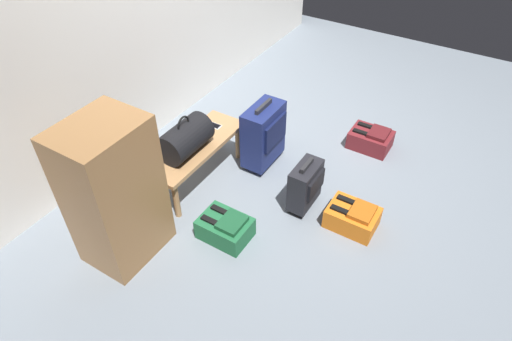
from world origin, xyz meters
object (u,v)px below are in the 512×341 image
Objects in this scene: bench at (196,150)px; duffel_bag_black at (185,138)px; cell_phone at (213,125)px; backpack_maroon at (371,139)px; backpack_orange at (353,217)px; side_cabinet at (115,194)px; suitcase_small_charcoal at (305,185)px; backpack_green at (225,228)px; suitcase_upright_navy at (264,134)px.

duffel_bag_black is at bearing 180.00° from bench.
duffel_bag_black is at bearing -175.84° from cell_phone.
backpack_maroon is (0.92, -1.15, -0.29)m from cell_phone.
cell_phone is 0.38× the size of backpack_orange.
backpack_maroon is at bearing -42.51° from bench.
side_cabinet is (-2.11, 1.10, 0.46)m from backpack_maroon.
suitcase_small_charcoal reaches higher than backpack_green.
backpack_green is at bearing 161.71° from backpack_maroon.
suitcase_small_charcoal is at bearing 170.26° from backpack_maroon.
backpack_orange is at bearing -167.09° from backpack_maroon.
suitcase_small_charcoal reaches higher than cell_phone.
suitcase_upright_navy is (0.49, -0.37, -0.00)m from bench.
suitcase_small_charcoal is at bearing -31.28° from backpack_green.
suitcase_upright_navy is at bearing -64.64° from cell_phone.
cell_phone is at bearing 82.93° from suitcase_small_charcoal.
side_cabinet is at bearing 152.36° from backpack_maroon.
bench is 2.27× the size of duffel_bag_black.
backpack_maroon is at bearing -18.29° from backpack_green.
backpack_maroon is at bearing -45.65° from suitcase_upright_navy.
backpack_orange is 1.77m from side_cabinet.
bench is 0.75m from backpack_green.
bench is at bearing 1.22° from side_cabinet.
duffel_bag_black is 1.79m from backpack_maroon.
backpack_green is 0.99m from backpack_orange.
bench is 0.91× the size of side_cabinet.
cell_phone is 0.38× the size of backpack_green.
backpack_orange is (-0.11, -1.39, -0.29)m from cell_phone.
backpack_orange is 0.35× the size of side_cabinet.
duffel_bag_black is at bearing 148.19° from suitcase_upright_navy.
backpack_green is 0.35× the size of side_cabinet.
suitcase_upright_navy is 1.65× the size of backpack_green.
duffel_bag_black reaches higher than bench.
suitcase_upright_navy is at bearing 134.35° from backpack_maroon.
cell_phone is at bearing 115.36° from suitcase_upright_navy.
bench is at bearing 97.91° from backpack_orange.
suitcase_small_charcoal reaches higher than bench.
side_cabinet reaches higher than suitcase_upright_navy.
duffel_bag_black is at bearing 139.89° from backpack_maroon.
suitcase_upright_navy is 1.36× the size of suitcase_small_charcoal.
backpack_maroon is 0.35× the size of side_cabinet.
suitcase_small_charcoal is 0.42× the size of side_cabinet.
suitcase_upright_navy is 0.57× the size of side_cabinet.
duffel_bag_black is 0.96× the size of suitcase_small_charcoal.
cell_phone is 0.23× the size of suitcase_upright_navy.
bench is at bearing -174.35° from cell_phone.
backpack_orange is (0.01, -0.42, -0.15)m from suitcase_small_charcoal.
suitcase_upright_navy is at bearing 73.07° from backpack_orange.
bench is at bearing 100.77° from suitcase_small_charcoal.
cell_phone reaches higher than bench.
suitcase_small_charcoal is at bearing 91.31° from backpack_orange.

